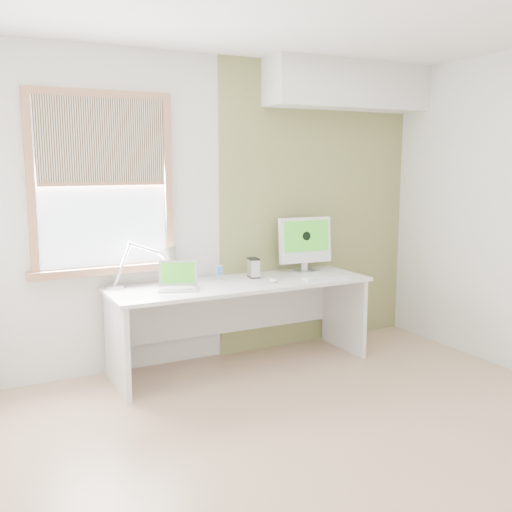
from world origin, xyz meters
TOP-DOWN VIEW (x-y plane):
  - room at (0.00, 0.00)m, footprint 4.04×3.54m
  - accent_wall at (1.00, 1.74)m, footprint 2.00×0.02m
  - soffit at (1.20, 1.57)m, footprint 1.60×0.40m
  - window at (-1.00, 1.71)m, footprint 1.20×0.14m
  - desk at (0.03, 1.44)m, footprint 2.20×0.70m
  - desk_lamp at (-0.60, 1.59)m, footprint 0.64×0.26m
  - laptop at (-0.52, 1.39)m, footprint 0.37×0.33m
  - phone_dock at (-0.08, 1.58)m, footprint 0.08×0.08m
  - external_drive at (0.22, 1.51)m, footprint 0.10×0.14m
  - imac at (0.76, 1.55)m, footprint 0.51×0.18m
  - keyboard at (0.74, 1.16)m, footprint 0.42×0.16m
  - mouse at (0.27, 1.27)m, footprint 0.06×0.11m

SIDE VIEW (x-z plane):
  - desk at x=0.03m, z-range 0.17..0.90m
  - keyboard at x=0.74m, z-range 0.73..0.75m
  - mouse at x=0.27m, z-range 0.73..0.76m
  - phone_dock at x=-0.08m, z-range 0.70..0.83m
  - laptop at x=-0.52m, z-range 0.68..0.89m
  - external_drive at x=0.22m, z-range 0.73..0.90m
  - desk_lamp at x=-0.60m, z-range 0.74..1.11m
  - imac at x=0.76m, z-range 0.76..1.25m
  - room at x=0.00m, z-range -0.02..2.62m
  - accent_wall at x=1.00m, z-range 0.00..2.60m
  - window at x=-1.00m, z-range 0.83..2.25m
  - soffit at x=1.20m, z-range 2.19..2.61m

